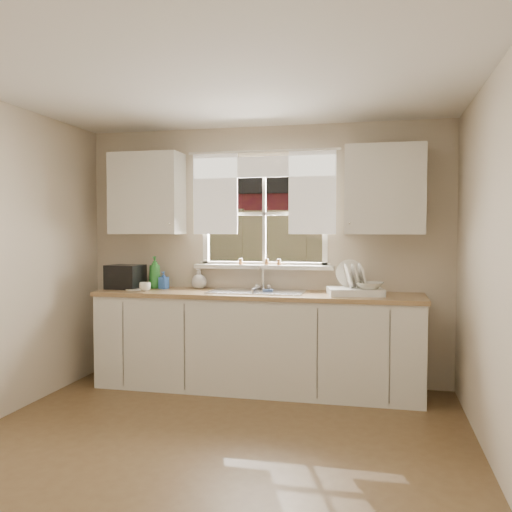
% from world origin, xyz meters
% --- Properties ---
extents(ground, '(4.00, 4.00, 0.00)m').
position_xyz_m(ground, '(0.00, 0.00, 0.00)').
color(ground, brown).
rests_on(ground, ground).
extents(room_walls, '(3.62, 4.02, 2.50)m').
position_xyz_m(room_walls, '(0.00, -0.07, 1.24)').
color(room_walls, beige).
rests_on(room_walls, ground).
extents(ceiling, '(3.60, 4.00, 0.02)m').
position_xyz_m(ceiling, '(0.00, 0.00, 2.50)').
color(ceiling, silver).
rests_on(ceiling, room_walls).
extents(window, '(1.38, 0.16, 1.06)m').
position_xyz_m(window, '(0.00, 2.00, 1.49)').
color(window, white).
rests_on(window, room_walls).
extents(curtains, '(1.50, 0.03, 0.81)m').
position_xyz_m(curtains, '(0.00, 1.95, 1.93)').
color(curtains, white).
rests_on(curtains, room_walls).
extents(base_cabinets, '(3.00, 0.62, 0.87)m').
position_xyz_m(base_cabinets, '(0.00, 1.68, 0.43)').
color(base_cabinets, silver).
rests_on(base_cabinets, ground).
extents(countertop, '(3.04, 0.65, 0.04)m').
position_xyz_m(countertop, '(0.00, 1.68, 0.89)').
color(countertop, '#9B784D').
rests_on(countertop, base_cabinets).
extents(upper_cabinet_left, '(0.70, 0.33, 0.80)m').
position_xyz_m(upper_cabinet_left, '(-1.15, 1.82, 1.85)').
color(upper_cabinet_left, silver).
rests_on(upper_cabinet_left, room_walls).
extents(upper_cabinet_right, '(0.70, 0.33, 0.80)m').
position_xyz_m(upper_cabinet_right, '(1.15, 1.82, 1.85)').
color(upper_cabinet_right, silver).
rests_on(upper_cabinet_right, room_walls).
extents(wall_outlet, '(0.08, 0.01, 0.12)m').
position_xyz_m(wall_outlet, '(0.88, 1.99, 1.08)').
color(wall_outlet, beige).
rests_on(wall_outlet, room_walls).
extents(sill_jars, '(0.42, 0.04, 0.06)m').
position_xyz_m(sill_jars, '(-0.01, 1.94, 1.18)').
color(sill_jars, brown).
rests_on(sill_jars, window).
extents(backyard, '(20.00, 10.00, 6.13)m').
position_xyz_m(backyard, '(0.58, 8.42, 3.46)').
color(backyard, '#335421').
rests_on(backyard, ground).
extents(sink, '(0.88, 0.52, 0.40)m').
position_xyz_m(sink, '(0.00, 1.71, 0.84)').
color(sink, '#B7B7BC').
rests_on(sink, countertop).
extents(dish_rack, '(0.54, 0.45, 0.31)m').
position_xyz_m(dish_rack, '(0.90, 1.68, 0.97)').
color(dish_rack, white).
rests_on(dish_rack, countertop).
extents(bowl, '(0.29, 0.29, 0.06)m').
position_xyz_m(bowl, '(1.03, 1.63, 1.00)').
color(bowl, silver).
rests_on(bowl, dish_rack).
extents(soap_bottle_a, '(0.14, 0.14, 0.32)m').
position_xyz_m(soap_bottle_a, '(-1.07, 1.82, 1.07)').
color(soap_bottle_a, '#2B8431').
rests_on(soap_bottle_a, countertop).
extents(soap_bottle_b, '(0.09, 0.09, 0.17)m').
position_xyz_m(soap_bottle_b, '(-0.97, 1.79, 1.00)').
color(soap_bottle_b, blue).
rests_on(soap_bottle_b, countertop).
extents(soap_bottle_c, '(0.20, 0.20, 0.19)m').
position_xyz_m(soap_bottle_c, '(-0.63, 1.89, 1.01)').
color(soap_bottle_c, beige).
rests_on(soap_bottle_c, countertop).
extents(saucer, '(0.19, 0.19, 0.01)m').
position_xyz_m(saucer, '(-1.20, 1.63, 0.92)').
color(saucer, silver).
rests_on(saucer, countertop).
extents(cup, '(0.13, 0.13, 0.08)m').
position_xyz_m(cup, '(-1.05, 1.54, 0.95)').
color(cup, white).
rests_on(cup, countertop).
extents(black_appliance, '(0.35, 0.31, 0.24)m').
position_xyz_m(black_appliance, '(-1.34, 1.71, 1.03)').
color(black_appliance, black).
rests_on(black_appliance, countertop).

